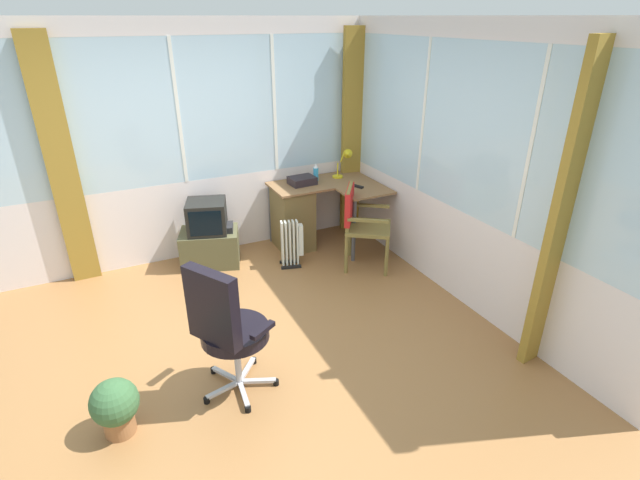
# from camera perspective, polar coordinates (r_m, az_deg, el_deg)

# --- Properties ---
(ground) EXTENTS (5.34, 5.05, 0.06)m
(ground) POSITION_cam_1_polar(r_m,az_deg,el_deg) (4.24, -8.58, -13.26)
(ground) COLOR #98673A
(north_window_panel) EXTENTS (4.34, 0.07, 2.60)m
(north_window_panel) POSITION_cam_1_polar(r_m,az_deg,el_deg) (5.50, -16.25, 10.69)
(north_window_panel) COLOR silver
(north_window_panel) RESTS_ON ground
(east_window_panel) EXTENTS (0.07, 4.05, 2.60)m
(east_window_panel) POSITION_cam_1_polar(r_m,az_deg,el_deg) (4.63, 17.28, 7.90)
(east_window_panel) COLOR silver
(east_window_panel) RESTS_ON ground
(curtain_north_left) EXTENTS (0.27, 0.08, 2.50)m
(curtain_north_left) POSITION_cam_1_polar(r_m,az_deg,el_deg) (5.37, -28.63, 7.74)
(curtain_north_left) COLOR olive
(curtain_north_left) RESTS_ON ground
(curtain_corner) EXTENTS (0.28, 0.10, 2.50)m
(curtain_corner) POSITION_cam_1_polar(r_m,az_deg,el_deg) (6.07, 3.94, 12.48)
(curtain_corner) COLOR olive
(curtain_corner) RESTS_ON ground
(curtain_east_far) EXTENTS (0.28, 0.10, 2.50)m
(curtain_east_far) POSITION_cam_1_polar(r_m,az_deg,el_deg) (3.89, 27.15, 2.21)
(curtain_east_far) COLOR olive
(curtain_east_far) RESTS_ON ground
(desk) EXTENTS (1.24, 1.00, 0.78)m
(desk) POSITION_cam_1_polar(r_m,az_deg,el_deg) (5.76, -2.71, 3.15)
(desk) COLOR olive
(desk) RESTS_ON ground
(desk_lamp) EXTENTS (0.24, 0.21, 0.36)m
(desk_lamp) POSITION_cam_1_polar(r_m,az_deg,el_deg) (5.88, 3.06, 9.68)
(desk_lamp) COLOR yellow
(desk_lamp) RESTS_ON desk
(tv_remote) EXTENTS (0.10, 0.16, 0.02)m
(tv_remote) POSITION_cam_1_polar(r_m,az_deg,el_deg) (5.60, 4.53, 6.45)
(tv_remote) COLOR black
(tv_remote) RESTS_ON desk
(spray_bottle) EXTENTS (0.06, 0.06, 0.22)m
(spray_bottle) POSITION_cam_1_polar(r_m,az_deg,el_deg) (5.80, -0.50, 8.16)
(spray_bottle) COLOR #38A9DE
(spray_bottle) RESTS_ON desk
(paper_tray) EXTENTS (0.31, 0.25, 0.09)m
(paper_tray) POSITION_cam_1_polar(r_m,az_deg,el_deg) (5.69, -2.16, 7.16)
(paper_tray) COLOR #292125
(paper_tray) RESTS_ON desk
(wooden_armchair) EXTENTS (0.67, 0.67, 0.93)m
(wooden_armchair) POSITION_cam_1_polar(r_m,az_deg,el_deg) (5.25, 4.55, 2.84)
(wooden_armchair) COLOR olive
(wooden_armchair) RESTS_ON ground
(office_chair) EXTENTS (0.59, 0.62, 1.10)m
(office_chair) POSITION_cam_1_polar(r_m,az_deg,el_deg) (3.46, -11.30, -9.92)
(office_chair) COLOR #B7B7BF
(office_chair) RESTS_ON ground
(tv_on_stand) EXTENTS (0.74, 0.61, 0.76)m
(tv_on_stand) POSITION_cam_1_polar(r_m,az_deg,el_deg) (5.50, -13.16, 0.40)
(tv_on_stand) COLOR brown
(tv_on_stand) RESTS_ON ground
(space_heater) EXTENTS (0.29, 0.22, 0.55)m
(space_heater) POSITION_cam_1_polar(r_m,az_deg,el_deg) (5.34, -3.37, -0.39)
(space_heater) COLOR silver
(space_heater) RESTS_ON ground
(potted_plant) EXTENTS (0.32, 0.32, 0.43)m
(potted_plant) POSITION_cam_1_polar(r_m,az_deg,el_deg) (3.63, -23.41, -17.82)
(potted_plant) COLOR #98623A
(potted_plant) RESTS_ON ground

